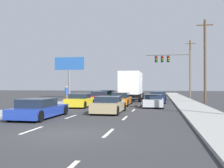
{
  "coord_description": "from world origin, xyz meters",
  "views": [
    {
      "loc": [
        3.78,
        -9.78,
        1.92
      ],
      "look_at": [
        -0.75,
        14.38,
        2.11
      ],
      "focal_mm": 41.3,
      "sensor_mm": 36.0,
      "label": 1
    }
  ],
  "objects_px": {
    "car_red": "(99,97)",
    "car_black": "(159,96)",
    "car_green": "(108,95)",
    "pedestrian_near_corner": "(67,94)",
    "car_blue": "(39,109)",
    "traffic_signal_mast": "(170,63)",
    "car_tan": "(109,105)",
    "box_truck": "(132,85)",
    "car_navy": "(157,98)",
    "utility_pole_far": "(190,68)",
    "car_silver": "(154,101)",
    "car_yellow": "(80,101)",
    "car_orange": "(121,99)",
    "roadside_billboard": "(69,68)",
    "utility_pole_mid": "(205,60)"
  },
  "relations": [
    {
      "from": "car_yellow",
      "to": "car_blue",
      "type": "height_order",
      "value": "car_yellow"
    },
    {
      "from": "box_truck",
      "to": "utility_pole_far",
      "type": "bearing_deg",
      "value": 59.75
    },
    {
      "from": "box_truck",
      "to": "traffic_signal_mast",
      "type": "height_order",
      "value": "traffic_signal_mast"
    },
    {
      "from": "box_truck",
      "to": "car_navy",
      "type": "height_order",
      "value": "box_truck"
    },
    {
      "from": "car_tan",
      "to": "utility_pole_far",
      "type": "height_order",
      "value": "utility_pole_far"
    },
    {
      "from": "box_truck",
      "to": "utility_pole_mid",
      "type": "distance_m",
      "value": 9.38
    },
    {
      "from": "car_orange",
      "to": "car_black",
      "type": "xyz_separation_m",
      "value": [
        3.75,
        11.03,
        -0.02
      ]
    },
    {
      "from": "car_red",
      "to": "car_black",
      "type": "height_order",
      "value": "car_red"
    },
    {
      "from": "car_green",
      "to": "car_blue",
      "type": "xyz_separation_m",
      "value": [
        0.24,
        -22.0,
        -0.07
      ]
    },
    {
      "from": "car_green",
      "to": "car_red",
      "type": "xyz_separation_m",
      "value": [
        0.15,
        -6.19,
        -0.03
      ]
    },
    {
      "from": "car_blue",
      "to": "car_black",
      "type": "bearing_deg",
      "value": 72.73
    },
    {
      "from": "pedestrian_near_corner",
      "to": "car_black",
      "type": "bearing_deg",
      "value": 44.48
    },
    {
      "from": "car_orange",
      "to": "car_red",
      "type": "bearing_deg",
      "value": 127.27
    },
    {
      "from": "car_navy",
      "to": "car_silver",
      "type": "relative_size",
      "value": 1.1
    },
    {
      "from": "car_red",
      "to": "car_orange",
      "type": "xyz_separation_m",
      "value": [
        3.32,
        -4.37,
        -0.0
      ]
    },
    {
      "from": "car_navy",
      "to": "utility_pole_far",
      "type": "height_order",
      "value": "utility_pole_far"
    },
    {
      "from": "box_truck",
      "to": "traffic_signal_mast",
      "type": "xyz_separation_m",
      "value": [
        5.07,
        7.83,
        3.49
      ]
    },
    {
      "from": "roadside_billboard",
      "to": "car_yellow",
      "type": "bearing_deg",
      "value": -66.84
    },
    {
      "from": "car_orange",
      "to": "car_black",
      "type": "distance_m",
      "value": 11.65
    },
    {
      "from": "roadside_billboard",
      "to": "pedestrian_near_corner",
      "type": "relative_size",
      "value": 3.65
    },
    {
      "from": "car_blue",
      "to": "box_truck",
      "type": "xyz_separation_m",
      "value": [
        3.55,
        18.68,
        1.54
      ]
    },
    {
      "from": "car_blue",
      "to": "car_orange",
      "type": "distance_m",
      "value": 11.88
    },
    {
      "from": "box_truck",
      "to": "car_black",
      "type": "height_order",
      "value": "box_truck"
    },
    {
      "from": "utility_pole_far",
      "to": "roadside_billboard",
      "type": "distance_m",
      "value": 21.75
    },
    {
      "from": "car_yellow",
      "to": "utility_pole_far",
      "type": "bearing_deg",
      "value": 64.23
    },
    {
      "from": "car_yellow",
      "to": "box_truck",
      "type": "bearing_deg",
      "value": 71.39
    },
    {
      "from": "car_tan",
      "to": "car_blue",
      "type": "bearing_deg",
      "value": -133.95
    },
    {
      "from": "car_navy",
      "to": "utility_pole_far",
      "type": "distance_m",
      "value": 19.79
    },
    {
      "from": "car_blue",
      "to": "traffic_signal_mast",
      "type": "xyz_separation_m",
      "value": [
        8.62,
        26.51,
        5.02
      ]
    },
    {
      "from": "car_yellow",
      "to": "car_tan",
      "type": "height_order",
      "value": "car_yellow"
    },
    {
      "from": "car_orange",
      "to": "car_silver",
      "type": "height_order",
      "value": "car_orange"
    },
    {
      "from": "car_green",
      "to": "utility_pole_far",
      "type": "relative_size",
      "value": 0.45
    },
    {
      "from": "car_blue",
      "to": "traffic_signal_mast",
      "type": "relative_size",
      "value": 0.64
    },
    {
      "from": "car_black",
      "to": "car_silver",
      "type": "xyz_separation_m",
      "value": [
        -0.44,
        -13.16,
        -0.0
      ]
    },
    {
      "from": "car_navy",
      "to": "car_yellow",
      "type": "bearing_deg",
      "value": -131.88
    },
    {
      "from": "box_truck",
      "to": "car_silver",
      "type": "height_order",
      "value": "box_truck"
    },
    {
      "from": "car_tan",
      "to": "utility_pole_mid",
      "type": "relative_size",
      "value": 0.46
    },
    {
      "from": "car_green",
      "to": "pedestrian_near_corner",
      "type": "bearing_deg",
      "value": -106.59
    },
    {
      "from": "box_truck",
      "to": "utility_pole_mid",
      "type": "height_order",
      "value": "utility_pole_mid"
    },
    {
      "from": "car_green",
      "to": "utility_pole_mid",
      "type": "relative_size",
      "value": 0.49
    },
    {
      "from": "car_navy",
      "to": "car_silver",
      "type": "xyz_separation_m",
      "value": [
        -0.25,
        -6.39,
        -0.04
      ]
    },
    {
      "from": "car_navy",
      "to": "roadside_billboard",
      "type": "bearing_deg",
      "value": 146.87
    },
    {
      "from": "car_silver",
      "to": "car_red",
      "type": "bearing_deg",
      "value": 135.65
    },
    {
      "from": "car_silver",
      "to": "car_navy",
      "type": "bearing_deg",
      "value": 87.76
    },
    {
      "from": "car_blue",
      "to": "car_navy",
      "type": "height_order",
      "value": "car_navy"
    },
    {
      "from": "car_tan",
      "to": "traffic_signal_mast",
      "type": "height_order",
      "value": "traffic_signal_mast"
    },
    {
      "from": "car_orange",
      "to": "utility_pole_mid",
      "type": "bearing_deg",
      "value": 27.56
    },
    {
      "from": "car_black",
      "to": "traffic_signal_mast",
      "type": "bearing_deg",
      "value": 67.97
    },
    {
      "from": "car_red",
      "to": "car_blue",
      "type": "distance_m",
      "value": 15.81
    },
    {
      "from": "car_green",
      "to": "car_tan",
      "type": "height_order",
      "value": "car_green"
    }
  ]
}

